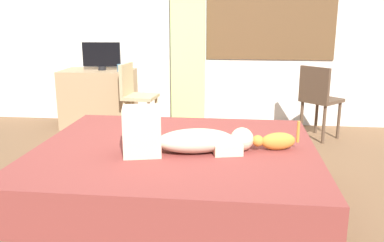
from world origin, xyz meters
name	(u,v)px	position (x,y,z in m)	size (l,w,h in m)	color
ground_plane	(183,201)	(0.00, 0.00, 0.00)	(16.00, 16.00, 0.00)	brown
back_wall_with_window	(210,13)	(0.02, 2.54, 1.45)	(6.40, 0.14, 2.90)	silver
bed	(176,176)	(-0.05, -0.03, 0.23)	(2.14, 1.87, 0.46)	brown
person_lying	(182,137)	(0.02, -0.16, 0.58)	(0.94, 0.44, 0.34)	#CCB299
cat	(276,141)	(0.69, -0.02, 0.53)	(0.35, 0.17, 0.21)	#C67A2D
desk	(99,98)	(-1.39, 2.14, 0.37)	(0.90, 0.56, 0.74)	#997A56
tv_monitor	(102,56)	(-1.33, 2.14, 0.92)	(0.48, 0.10, 0.35)	black
cup	(120,68)	(-1.06, 2.04, 0.78)	(0.07, 0.07, 0.09)	teal
chair_by_desk	(135,93)	(-0.84, 1.86, 0.51)	(0.41, 0.41, 0.86)	tan
chair_spare	(318,97)	(1.33, 1.86, 0.51)	(0.54, 0.54, 0.86)	#4C3828
curtain_left	(188,35)	(-0.26, 2.42, 1.18)	(0.44, 0.06, 2.35)	#ADCC75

